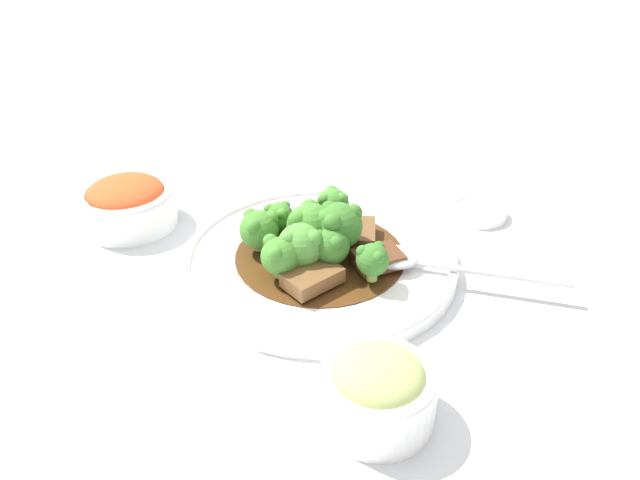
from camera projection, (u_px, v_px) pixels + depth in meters
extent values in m
plane|color=silver|center=(320.00, 266.00, 0.68)|extent=(4.00, 4.00, 0.00)
cylinder|color=white|center=(320.00, 261.00, 0.68)|extent=(0.30, 0.30, 0.01)
torus|color=white|center=(320.00, 256.00, 0.67)|extent=(0.30, 0.30, 0.01)
cylinder|color=#4C2D14|center=(320.00, 255.00, 0.67)|extent=(0.18, 0.18, 0.00)
cube|color=brown|center=(357.00, 232.00, 0.69)|extent=(0.06, 0.06, 0.01)
cube|color=brown|center=(313.00, 278.00, 0.62)|extent=(0.06, 0.04, 0.02)
cube|color=brown|center=(303.00, 231.00, 0.70)|extent=(0.06, 0.05, 0.01)
cube|color=#56331E|center=(378.00, 259.00, 0.65)|extent=(0.05, 0.04, 0.01)
cylinder|color=#8EB756|center=(311.00, 247.00, 0.67)|extent=(0.02, 0.02, 0.01)
sphere|color=#427F2D|center=(311.00, 227.00, 0.65)|extent=(0.05, 0.05, 0.05)
sphere|color=#427F2D|center=(297.00, 220.00, 0.64)|extent=(0.02, 0.02, 0.02)
sphere|color=#427F2D|center=(324.00, 219.00, 0.64)|extent=(0.02, 0.02, 0.02)
sphere|color=#427F2D|center=(310.00, 208.00, 0.66)|extent=(0.02, 0.02, 0.02)
cylinder|color=#7FA84C|center=(260.00, 245.00, 0.67)|extent=(0.01, 0.01, 0.01)
sphere|color=#427F2D|center=(259.00, 230.00, 0.66)|extent=(0.04, 0.04, 0.04)
sphere|color=#427F2D|center=(254.00, 226.00, 0.65)|extent=(0.02, 0.02, 0.02)
sphere|color=#427F2D|center=(271.00, 219.00, 0.66)|extent=(0.02, 0.02, 0.02)
sphere|color=#427F2D|center=(251.00, 216.00, 0.66)|extent=(0.02, 0.02, 0.02)
cylinder|color=#7FA84C|center=(280.00, 232.00, 0.69)|extent=(0.01, 0.01, 0.01)
sphere|color=#427F2D|center=(279.00, 217.00, 0.68)|extent=(0.03, 0.03, 0.03)
sphere|color=#427F2D|center=(282.00, 214.00, 0.67)|extent=(0.01, 0.01, 0.01)
sphere|color=#427F2D|center=(285.00, 206.00, 0.68)|extent=(0.01, 0.01, 0.01)
sphere|color=#427F2D|center=(269.00, 209.00, 0.68)|extent=(0.01, 0.01, 0.01)
cylinder|color=#8EB756|center=(332.00, 220.00, 0.71)|extent=(0.01, 0.01, 0.01)
sphere|color=#427F2D|center=(333.00, 205.00, 0.70)|extent=(0.04, 0.04, 0.04)
sphere|color=#427F2D|center=(342.00, 199.00, 0.69)|extent=(0.01, 0.01, 0.01)
sphere|color=#427F2D|center=(332.00, 192.00, 0.71)|extent=(0.01, 0.01, 0.01)
sphere|color=#427F2D|center=(324.00, 199.00, 0.69)|extent=(0.01, 0.01, 0.01)
cylinder|color=#7FA84C|center=(338.00, 247.00, 0.66)|extent=(0.02, 0.02, 0.02)
sphere|color=#387028|center=(339.00, 226.00, 0.65)|extent=(0.05, 0.05, 0.05)
sphere|color=#387028|center=(353.00, 213.00, 0.64)|extent=(0.02, 0.02, 0.02)
sphere|color=#387028|center=(328.00, 209.00, 0.65)|extent=(0.02, 0.02, 0.02)
sphere|color=#387028|center=(335.00, 222.00, 0.63)|extent=(0.02, 0.02, 0.02)
cylinder|color=#7FA84C|center=(331.00, 262.00, 0.64)|extent=(0.01, 0.01, 0.01)
sphere|color=#387028|center=(331.00, 246.00, 0.63)|extent=(0.04, 0.04, 0.04)
sphere|color=#387028|center=(338.00, 232.00, 0.63)|extent=(0.01, 0.01, 0.01)
sphere|color=#387028|center=(320.00, 237.00, 0.63)|extent=(0.01, 0.01, 0.01)
sphere|color=#387028|center=(336.00, 243.00, 0.62)|extent=(0.01, 0.01, 0.01)
cylinder|color=#8EB756|center=(301.00, 263.00, 0.64)|extent=(0.02, 0.02, 0.01)
sphere|color=#4C8E38|center=(301.00, 246.00, 0.63)|extent=(0.05, 0.05, 0.05)
sphere|color=#4C8E38|center=(300.00, 227.00, 0.64)|extent=(0.02, 0.02, 0.02)
sphere|color=#4C8E38|center=(288.00, 239.00, 0.62)|extent=(0.02, 0.02, 0.02)
sphere|color=#4C8E38|center=(314.00, 239.00, 0.62)|extent=(0.02, 0.02, 0.02)
cylinder|color=#8EB756|center=(281.00, 272.00, 0.63)|extent=(0.01, 0.01, 0.01)
sphere|color=#427F2D|center=(280.00, 256.00, 0.62)|extent=(0.04, 0.04, 0.04)
sphere|color=#427F2D|center=(272.00, 242.00, 0.62)|extent=(0.01, 0.01, 0.01)
sphere|color=#427F2D|center=(276.00, 254.00, 0.60)|extent=(0.01, 0.01, 0.01)
sphere|color=#427F2D|center=(292.00, 246.00, 0.62)|extent=(0.01, 0.01, 0.01)
cylinder|color=#8EB756|center=(372.00, 275.00, 0.62)|extent=(0.01, 0.01, 0.01)
sphere|color=#387028|center=(373.00, 260.00, 0.61)|extent=(0.03, 0.03, 0.03)
sphere|color=#387028|center=(363.00, 251.00, 0.61)|extent=(0.01, 0.01, 0.01)
sphere|color=#387028|center=(378.00, 257.00, 0.60)|extent=(0.01, 0.01, 0.01)
sphere|color=#387028|center=(379.00, 247.00, 0.62)|extent=(0.01, 0.01, 0.01)
ellipsoid|color=silver|center=(388.00, 256.00, 0.65)|extent=(0.07, 0.08, 0.01)
cylinder|color=silver|center=(494.00, 274.00, 0.63)|extent=(0.11, 0.12, 0.01)
cylinder|color=white|center=(131.00, 221.00, 0.75)|extent=(0.06, 0.06, 0.01)
cylinder|color=white|center=(128.00, 209.00, 0.75)|extent=(0.11, 0.11, 0.04)
torus|color=white|center=(126.00, 194.00, 0.73)|extent=(0.11, 0.11, 0.01)
ellipsoid|color=#D14C23|center=(125.00, 192.00, 0.73)|extent=(0.09, 0.09, 0.03)
cylinder|color=white|center=(376.00, 414.00, 0.50)|extent=(0.05, 0.05, 0.01)
cylinder|color=white|center=(377.00, 398.00, 0.49)|extent=(0.09, 0.09, 0.04)
torus|color=white|center=(378.00, 378.00, 0.48)|extent=(0.09, 0.09, 0.01)
ellipsoid|color=#A3B266|center=(378.00, 375.00, 0.48)|extent=(0.07, 0.07, 0.03)
cylinder|color=white|center=(479.00, 212.00, 0.77)|extent=(0.07, 0.07, 0.01)
torus|color=white|center=(479.00, 209.00, 0.77)|extent=(0.07, 0.07, 0.01)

